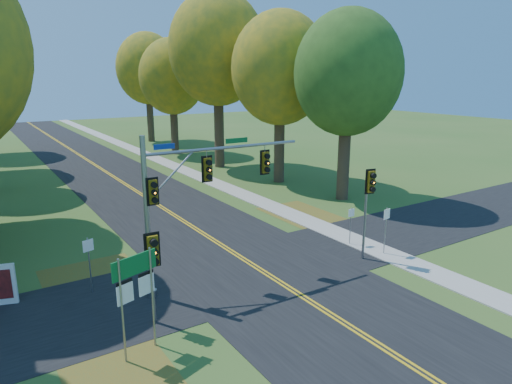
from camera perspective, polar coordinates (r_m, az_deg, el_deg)
ground at (r=19.45m, az=3.35°, el=-11.45°), size 160.00×160.00×0.00m
road_main at (r=19.45m, az=3.35°, el=-11.42°), size 8.00×160.00×0.02m
road_cross at (r=20.94m, az=0.08°, el=-9.43°), size 60.00×6.00×0.02m
centerline_left at (r=19.39m, az=3.10°, el=-11.45°), size 0.10×160.00×0.01m
centerline_right at (r=19.50m, az=3.59°, el=-11.31°), size 0.10×160.00×0.01m
sidewalk_east at (r=23.35m, az=15.84°, el=-7.36°), size 1.60×160.00×0.06m
leaf_patch_w_near at (r=20.34m, az=-19.05°, el=-11.04°), size 4.00×6.00×0.00m
leaf_patch_e at (r=27.76m, az=7.41°, el=-3.46°), size 3.50×8.00×0.00m
tree_e_a at (r=31.70m, az=11.41°, el=14.26°), size 7.20×7.20×12.73m
tree_e_b at (r=36.55m, az=3.06°, el=15.08°), size 7.60×7.60×13.33m
tree_e_c at (r=42.92m, az=-4.80°, el=17.31°), size 8.80×8.80×15.79m
tree_e_d at (r=50.90m, az=-10.41°, el=13.95°), size 7.00×7.00×12.32m
tree_e_e at (r=61.32m, az=-13.37°, el=14.74°), size 7.80×7.80×13.74m
traffic_mast at (r=18.04m, az=-8.37°, el=0.20°), size 7.02×0.63×6.37m
east_signal_pole at (r=21.31m, az=13.95°, el=0.03°), size 0.51×0.59×4.40m
ped_signal_pole at (r=15.82m, az=-12.80°, el=-7.95°), size 0.54×0.63×3.44m
route_sign_cluster at (r=14.50m, az=-14.79°, el=-11.02°), size 1.51×0.54×3.37m
reg_sign_e_north at (r=23.68m, az=11.78°, el=-3.37°), size 0.38×0.06×1.99m
reg_sign_e_south at (r=22.73m, az=15.95°, el=-3.70°), size 0.45×0.10×2.37m
reg_sign_w at (r=19.30m, az=-20.16°, el=-7.44°), size 0.43×0.15×2.32m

